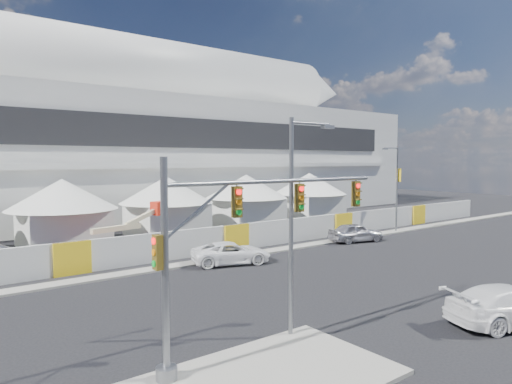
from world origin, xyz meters
TOP-DOWN VIEW (x-y plane):
  - ground at (0.00, 0.00)m, footprint 160.00×160.00m
  - far_curb at (20.00, 12.50)m, footprint 80.00×1.20m
  - stadium at (8.71, 41.50)m, footprint 80.00×24.80m
  - tent_row at (0.50, 24.00)m, footprint 53.40×8.40m
  - hoarding_fence at (6.00, 14.50)m, footprint 70.00×0.25m
  - scaffold_tower at (46.00, 36.00)m, footprint 4.40×4.40m
  - sedan_silver at (16.13, 11.35)m, footprint 3.05×5.03m
  - pickup_curb at (3.20, 11.01)m, footprint 3.97×5.75m
  - pickup_near at (6.12, -5.41)m, footprint 4.33×6.13m
  - traffic_mast at (-5.45, -1.24)m, footprint 9.70×0.66m
  - streetlight_median at (-1.89, -0.80)m, footprint 2.31×0.23m
  - streetlight_curb at (23.18, 12.50)m, footprint 2.42×0.55m
  - boom_lift at (-2.54, 17.39)m, footprint 7.48×2.43m

SIDE VIEW (x-z plane):
  - ground at x=0.00m, z-range 0.00..0.00m
  - far_curb at x=20.00m, z-range 0.00..0.12m
  - pickup_curb at x=3.20m, z-range 0.00..1.46m
  - sedan_silver at x=16.13m, z-range 0.00..1.60m
  - pickup_near at x=6.12m, z-range 0.00..1.65m
  - boom_lift at x=-2.54m, z-range -0.86..2.85m
  - hoarding_fence at x=6.00m, z-range 0.00..2.00m
  - tent_row at x=0.50m, z-range 0.45..5.85m
  - traffic_mast at x=-5.45m, z-range 0.58..7.41m
  - streetlight_curb at x=23.18m, z-range 0.66..8.84m
  - streetlight_median at x=-1.89m, z-range 0.77..9.10m
  - scaffold_tower at x=46.00m, z-range 0.00..12.00m
  - stadium at x=8.71m, z-range -1.54..20.44m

